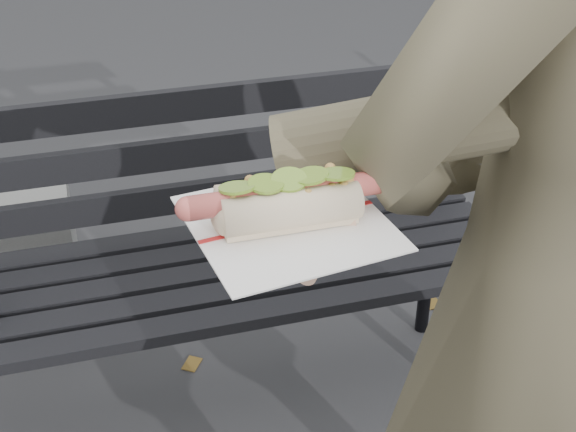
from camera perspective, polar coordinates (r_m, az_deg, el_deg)
name	(u,v)px	position (r m, az deg, el deg)	size (l,w,h in m)	color
park_bench	(202,240)	(2.01, -6.16, -1.73)	(1.50, 0.44, 0.88)	black
person	(559,300)	(1.16, 18.72, -5.68)	(0.70, 0.46, 1.92)	brown
held_hotdog	(446,138)	(0.90, 11.17, 5.45)	(0.63, 0.30, 0.20)	brown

